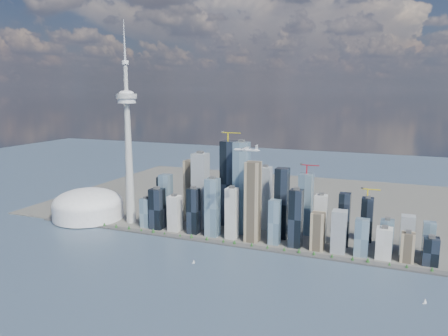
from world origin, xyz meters
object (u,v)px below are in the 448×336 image
at_px(airplane, 246,150).
at_px(sailboat_east, 425,302).
at_px(dome_stadium, 88,206).
at_px(sailboat_west, 194,262).
at_px(needle_tower, 128,140).

height_order(airplane, sailboat_east, airplane).
distance_m(dome_stadium, sailboat_west, 470.50).
bearing_deg(sailboat_east, airplane, 139.44).
height_order(needle_tower, dome_stadium, needle_tower).
bearing_deg(sailboat_east, sailboat_west, 154.16).
xyz_separation_m(airplane, sailboat_west, (-85.96, -96.18, -238.48)).
bearing_deg(airplane, dome_stadium, 165.13).
height_order(airplane, sailboat_west, airplane).
height_order(needle_tower, sailboat_east, needle_tower).
bearing_deg(sailboat_west, dome_stadium, 136.70).
xyz_separation_m(needle_tower, sailboat_east, (747.95, -208.50, -232.44)).
relative_size(dome_stadium, airplane, 3.28).
height_order(dome_stadium, airplane, airplane).
xyz_separation_m(dome_stadium, sailboat_east, (887.95, -198.50, -36.04)).
distance_m(needle_tower, dome_stadium, 241.40).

